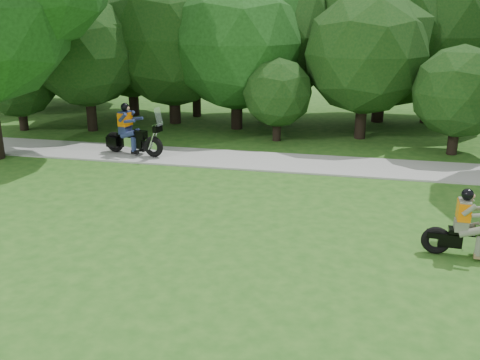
{
  "coord_description": "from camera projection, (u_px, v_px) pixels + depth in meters",
  "views": [
    {
      "loc": [
        1.59,
        -9.2,
        5.09
      ],
      "look_at": [
        -1.06,
        3.18,
        0.92
      ],
      "focal_mm": 40.0,
      "sensor_mm": 36.0,
      "label": 1
    }
  ],
  "objects": [
    {
      "name": "touring_motorcycle",
      "position": [
        130.0,
        136.0,
        18.7
      ],
      "size": [
        2.36,
        1.04,
        1.81
      ],
      "rotation": [
        0.0,
        0.0,
        -0.21
      ],
      "color": "black",
      "rests_on": "walkway"
    },
    {
      "name": "ground",
      "position": [
        259.0,
        278.0,
        10.45
      ],
      "size": [
        100.0,
        100.0,
        0.0
      ],
      "primitive_type": "plane",
      "color": "#265B1A",
      "rests_on": "ground"
    },
    {
      "name": "walkway",
      "position": [
        301.0,
        163.0,
        17.87
      ],
      "size": [
        60.0,
        2.2,
        0.06
      ],
      "primitive_type": "cube",
      "color": "#A7A7A2",
      "rests_on": "ground"
    },
    {
      "name": "chopper_motorcycle",
      "position": [
        470.0,
        233.0,
        11.15
      ],
      "size": [
        2.13,
        0.57,
        1.52
      ],
      "rotation": [
        0.0,
        0.0,
        -0.06
      ],
      "color": "black",
      "rests_on": "ground"
    },
    {
      "name": "tree_line",
      "position": [
        305.0,
        40.0,
        23.06
      ],
      "size": [
        40.36,
        11.21,
        7.45
      ],
      "color": "black",
      "rests_on": "ground"
    }
  ]
}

